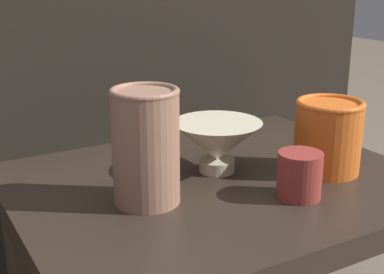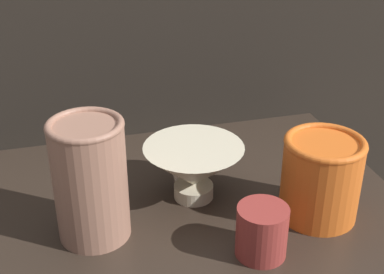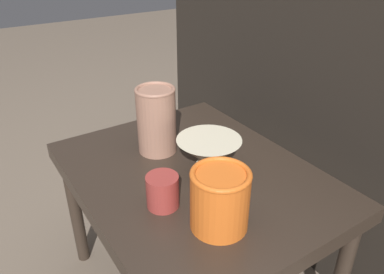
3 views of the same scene
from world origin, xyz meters
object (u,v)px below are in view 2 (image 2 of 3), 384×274
(bowl, at_px, (194,167))
(cup, at_px, (262,231))
(vase_colorful_right, at_px, (321,176))
(vase_textured_left, at_px, (90,179))

(bowl, relative_size, cup, 2.12)
(bowl, height_order, vase_colorful_right, vase_colorful_right)
(bowl, relative_size, vase_textured_left, 0.87)
(vase_textured_left, distance_m, cup, 0.24)
(bowl, relative_size, vase_colorful_right, 1.21)
(vase_textured_left, distance_m, vase_colorful_right, 0.32)
(vase_colorful_right, xyz_separation_m, cup, (-0.11, -0.06, -0.03))
(cup, bearing_deg, bowl, 108.41)
(bowl, bearing_deg, vase_textured_left, -161.79)
(bowl, xyz_separation_m, vase_textured_left, (-0.16, -0.05, 0.04))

